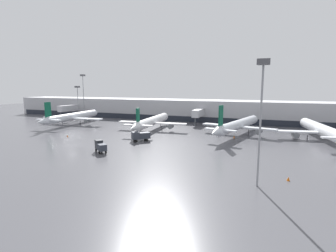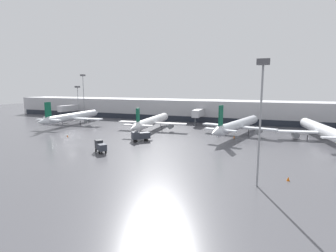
{
  "view_description": "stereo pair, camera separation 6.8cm",
  "coord_description": "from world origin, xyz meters",
  "views": [
    {
      "loc": [
        46.74,
        -52.28,
        15.12
      ],
      "look_at": [
        18.08,
        21.82,
        3.0
      ],
      "focal_mm": 28.0,
      "sensor_mm": 36.0,
      "label": 1
    },
    {
      "loc": [
        46.8,
        -52.25,
        15.12
      ],
      "look_at": [
        18.08,
        21.82,
        3.0
      ],
      "focal_mm": 28.0,
      "sensor_mm": 36.0,
      "label": 2
    }
  ],
  "objects": [
    {
      "name": "traffic_cone_1",
      "position": [
        -9.29,
        8.82,
        0.3
      ],
      "size": [
        0.38,
        0.38,
        0.61
      ],
      "color": "orange",
      "rests_on": "ground_plane"
    },
    {
      "name": "apron_light_mast_1",
      "position": [
        -38.22,
        48.61,
        12.27
      ],
      "size": [
        1.8,
        1.8,
        15.2
      ],
      "color": "gray",
      "rests_on": "ground_plane"
    },
    {
      "name": "parked_jet_3",
      "position": [
        61.23,
        31.35,
        2.75
      ],
      "size": [
        25.61,
        38.78,
        9.09
      ],
      "rotation": [
        0.0,
        0.0,
        1.74
      ],
      "color": "silver",
      "rests_on": "ground_plane"
    },
    {
      "name": "parked_jet_1",
      "position": [
        -25.55,
        29.63,
        3.12
      ],
      "size": [
        25.99,
        36.75,
        9.66
      ],
      "rotation": [
        0.0,
        0.0,
        1.63
      ],
      "color": "silver",
      "rests_on": "ground_plane"
    },
    {
      "name": "terminal_building",
      "position": [
        -0.09,
        61.89,
        4.5
      ],
      "size": [
        160.0,
        27.81,
        9.0
      ],
      "color": "#B2B2B7",
      "rests_on": "ground_plane"
    },
    {
      "name": "traffic_cone_2",
      "position": [
        50.29,
        -7.54,
        0.32
      ],
      "size": [
        0.51,
        0.51,
        0.65
      ],
      "color": "orange",
      "rests_on": "ground_plane"
    },
    {
      "name": "traffic_cone_0",
      "position": [
        37.59,
        25.55,
        0.39
      ],
      "size": [
        0.4,
        0.4,
        0.77
      ],
      "color": "orange",
      "rests_on": "ground_plane"
    },
    {
      "name": "service_truck_0",
      "position": [
        11.1,
        -3.13,
        1.5
      ],
      "size": [
        4.23,
        3.71,
        2.72
      ],
      "rotation": [
        0.0,
        0.0,
        2.5
      ],
      "color": "#2D333D",
      "rests_on": "ground_plane"
    },
    {
      "name": "parked_jet_0",
      "position": [
        9.61,
        28.47,
        3.19
      ],
      "size": [
        24.19,
        35.26,
        8.72
      ],
      "rotation": [
        0.0,
        0.0,
        1.65
      ],
      "color": "white",
      "rests_on": "ground_plane"
    },
    {
      "name": "apron_light_mast_0",
      "position": [
        -36.83,
        51.13,
        16.01
      ],
      "size": [
        1.8,
        1.8,
        20.62
      ],
      "color": "gray",
      "rests_on": "ground_plane"
    },
    {
      "name": "parked_jet_2",
      "position": [
        38.04,
        30.34,
        3.22
      ],
      "size": [
        22.94,
        38.35,
        10.15
      ],
      "rotation": [
        0.0,
        0.0,
        1.34
      ],
      "color": "silver",
      "rests_on": "ground_plane"
    },
    {
      "name": "apron_light_mast_2",
      "position": [
        45.67,
        -11.77,
        14.89
      ],
      "size": [
        1.8,
        1.8,
        18.95
      ],
      "color": "gray",
      "rests_on": "ground_plane"
    },
    {
      "name": "service_truck_1",
      "position": [
        13.99,
        11.36,
        1.58
      ],
      "size": [
        4.92,
        4.94,
        2.71
      ],
      "rotation": [
        0.0,
        0.0,
        3.93
      ],
      "color": "#2D333D",
      "rests_on": "ground_plane"
    },
    {
      "name": "ground_plane",
      "position": [
        0.0,
        0.0,
        0.0
      ],
      "size": [
        320.0,
        320.0,
        0.0
      ],
      "primitive_type": "plane",
      "color": "#4C4C51"
    }
  ]
}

